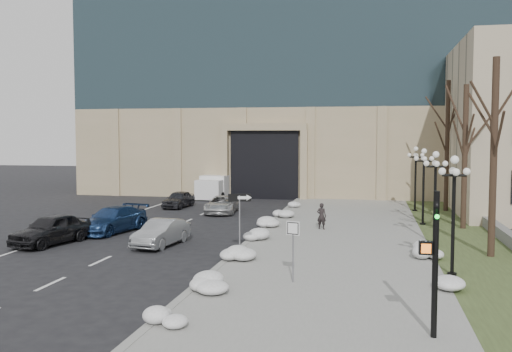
# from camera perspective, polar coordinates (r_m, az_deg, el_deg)

# --- Properties ---
(ground) EXTENTS (160.00, 160.00, 0.00)m
(ground) POSITION_cam_1_polar(r_m,az_deg,el_deg) (18.55, -5.36, -13.27)
(ground) COLOR black
(ground) RESTS_ON ground
(sidewalk) EXTENTS (9.00, 40.00, 0.12)m
(sidewalk) POSITION_cam_1_polar(r_m,az_deg,el_deg) (31.47, 8.31, -6.00)
(sidewalk) COLOR gray
(sidewalk) RESTS_ON ground
(curb) EXTENTS (0.30, 40.00, 0.14)m
(curb) POSITION_cam_1_polar(r_m,az_deg,el_deg) (32.02, 0.21, -5.77)
(curb) COLOR gray
(curb) RESTS_ON ground
(grass_strip) EXTENTS (4.00, 40.00, 0.10)m
(grass_strip) POSITION_cam_1_polar(r_m,az_deg,el_deg) (31.80, 20.16, -6.12)
(grass_strip) COLOR #374422
(grass_strip) RESTS_ON ground
(stone_wall) EXTENTS (0.50, 30.00, 0.70)m
(stone_wall) POSITION_cam_1_polar(r_m,az_deg,el_deg) (34.04, 23.00, -5.02)
(stone_wall) COLOR slate
(stone_wall) RESTS_ON ground
(office_tower) EXTENTS (40.00, 24.70, 36.00)m
(office_tower) POSITION_cam_1_polar(r_m,az_deg,el_deg) (62.32, 4.79, 16.02)
(office_tower) COLOR tan
(office_tower) RESTS_ON ground
(car_a) EXTENTS (2.81, 4.83, 1.55)m
(car_a) POSITION_cam_1_polar(r_m,az_deg,el_deg) (30.91, -19.82, -5.04)
(car_a) COLOR black
(car_a) RESTS_ON ground
(car_b) EXTENTS (1.90, 4.15, 1.32)m
(car_b) POSITION_cam_1_polar(r_m,az_deg,el_deg) (29.13, -9.44, -5.62)
(car_b) COLOR #93979A
(car_b) RESTS_ON ground
(car_c) EXTENTS (2.99, 5.32, 1.45)m
(car_c) POSITION_cam_1_polar(r_m,az_deg,el_deg) (33.71, -14.17, -4.26)
(car_c) COLOR navy
(car_c) RESTS_ON ground
(car_d) EXTENTS (2.46, 4.63, 1.24)m
(car_d) POSITION_cam_1_polar(r_m,az_deg,el_deg) (40.84, -3.43, -2.87)
(car_d) COLOR silver
(car_d) RESTS_ON ground
(car_e) EXTENTS (1.80, 3.88, 1.29)m
(car_e) POSITION_cam_1_polar(r_m,az_deg,el_deg) (44.40, -7.74, -2.32)
(car_e) COLOR #323237
(car_e) RESTS_ON ground
(pedestrian) EXTENTS (0.63, 0.49, 1.53)m
(pedestrian) POSITION_cam_1_polar(r_m,az_deg,el_deg) (33.28, 6.57, -4.00)
(pedestrian) COLOR black
(pedestrian) RESTS_ON sidewalk
(box_truck) EXTENTS (2.63, 6.62, 2.06)m
(box_truck) POSITION_cam_1_polar(r_m,az_deg,el_deg) (51.34, -3.74, -1.04)
(box_truck) COLOR silver
(box_truck) RESTS_ON ground
(one_way_sign) EXTENTS (1.09, 0.38, 2.91)m
(one_way_sign) POSITION_cam_1_polar(r_m,az_deg,el_deg) (25.78, -1.26, -2.91)
(one_way_sign) COLOR slate
(one_way_sign) RESTS_ON ground
(keep_sign) EXTENTS (0.50, 0.19, 2.39)m
(keep_sign) POSITION_cam_1_polar(r_m,az_deg,el_deg) (21.08, 3.73, -6.25)
(keep_sign) COLOR slate
(keep_sign) RESTS_ON ground
(traffic_signal) EXTENTS (0.69, 0.92, 4.06)m
(traffic_signal) POSITION_cam_1_polar(r_m,az_deg,el_deg) (16.06, 17.34, -8.72)
(traffic_signal) COLOR black
(traffic_signal) RESTS_ON ground
(snow_clump_a) EXTENTS (1.10, 1.60, 0.36)m
(snow_clump_a) POSITION_cam_1_polar(r_m,az_deg,el_deg) (17.09, -9.03, -13.77)
(snow_clump_a) COLOR white
(snow_clump_a) RESTS_ON sidewalk
(snow_clump_b) EXTENTS (1.10, 1.60, 0.36)m
(snow_clump_b) POSITION_cam_1_polar(r_m,az_deg,el_deg) (20.38, -4.83, -10.80)
(snow_clump_b) COLOR white
(snow_clump_b) RESTS_ON sidewalk
(snow_clump_c) EXTENTS (1.10, 1.60, 0.36)m
(snow_clump_c) POSITION_cam_1_polar(r_m,az_deg,el_deg) (25.25, -1.97, -7.89)
(snow_clump_c) COLOR white
(snow_clump_c) RESTS_ON sidewalk
(snow_clump_d) EXTENTS (1.10, 1.60, 0.36)m
(snow_clump_d) POSITION_cam_1_polar(r_m,az_deg,el_deg) (29.43, 0.07, -6.18)
(snow_clump_d) COLOR white
(snow_clump_d) RESTS_ON sidewalk
(snow_clump_e) EXTENTS (1.10, 1.60, 0.36)m
(snow_clump_e) POSITION_cam_1_polar(r_m,az_deg,el_deg) (33.96, 1.21, -4.81)
(snow_clump_e) COLOR white
(snow_clump_e) RESTS_ON sidewalk
(snow_clump_f) EXTENTS (1.10, 1.60, 0.36)m
(snow_clump_f) POSITION_cam_1_polar(r_m,az_deg,el_deg) (37.93, 2.62, -3.89)
(snow_clump_f) COLOR white
(snow_clump_f) RESTS_ON sidewalk
(snow_clump_g) EXTENTS (1.10, 1.60, 0.36)m
(snow_clump_g) POSITION_cam_1_polar(r_m,az_deg,el_deg) (42.98, 3.60, -2.96)
(snow_clump_g) COLOR white
(snow_clump_g) RESTS_ON sidewalk
(snow_clump_h) EXTENTS (1.10, 1.60, 0.36)m
(snow_clump_h) POSITION_cam_1_polar(r_m,az_deg,el_deg) (21.34, 18.03, -10.31)
(snow_clump_h) COLOR white
(snow_clump_h) RESTS_ON sidewalk
(snow_clump_i) EXTENTS (1.10, 1.60, 0.36)m
(snow_clump_i) POSITION_cam_1_polar(r_m,az_deg,el_deg) (26.77, 16.92, -7.38)
(snow_clump_i) COLOR white
(snow_clump_i) RESTS_ON sidewalk
(lamppost_a) EXTENTS (1.18, 1.18, 4.76)m
(lamppost_a) POSITION_cam_1_polar(r_m,az_deg,el_deg) (23.29, 19.16, -2.21)
(lamppost_a) COLOR black
(lamppost_a) RESTS_ON ground
(lamppost_b) EXTENTS (1.18, 1.18, 4.76)m
(lamppost_b) POSITION_cam_1_polar(r_m,az_deg,el_deg) (29.72, 17.49, -0.87)
(lamppost_b) COLOR black
(lamppost_b) RESTS_ON ground
(lamppost_c) EXTENTS (1.18, 1.18, 4.76)m
(lamppost_c) POSITION_cam_1_polar(r_m,az_deg,el_deg) (36.17, 16.42, -0.01)
(lamppost_c) COLOR black
(lamppost_c) RESTS_ON ground
(lamppost_d) EXTENTS (1.18, 1.18, 4.76)m
(lamppost_d) POSITION_cam_1_polar(r_m,az_deg,el_deg) (42.63, 15.67, 0.59)
(lamppost_d) COLOR black
(lamppost_d) RESTS_ON ground
(tree_near) EXTENTS (3.20, 3.20, 9.00)m
(tree_near) POSITION_cam_1_polar(r_m,az_deg,el_deg) (27.48, 22.74, 4.37)
(tree_near) COLOR black
(tree_near) RESTS_ON ground
(tree_mid) EXTENTS (3.20, 3.20, 8.50)m
(tree_mid) POSITION_cam_1_polar(r_m,az_deg,el_deg) (35.36, 20.20, 3.76)
(tree_mid) COLOR black
(tree_mid) RESTS_ON ground
(tree_far) EXTENTS (3.20, 3.20, 9.50)m
(tree_far) POSITION_cam_1_polar(r_m,az_deg,el_deg) (43.29, 18.61, 4.65)
(tree_far) COLOR black
(tree_far) RESTS_ON ground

